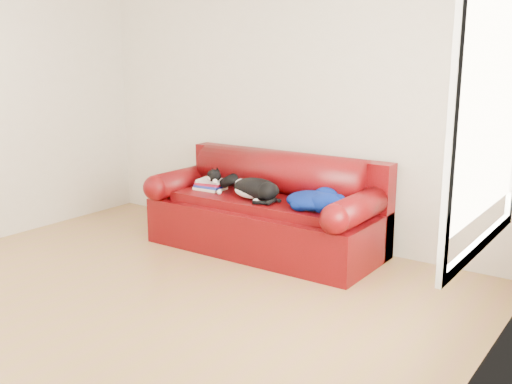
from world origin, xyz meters
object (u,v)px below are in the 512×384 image
sofa_base (265,225)px  book_stack (211,185)px  cat (255,189)px  blanket (315,200)px

sofa_base → book_stack: 0.66m
sofa_base → cat: 0.38m
book_stack → blanket: (1.15, -0.05, 0.03)m
sofa_base → blanket: size_ratio=3.85×
sofa_base → cat: (-0.02, -0.13, 0.35)m
cat → blanket: bearing=18.9°
sofa_base → book_stack: book_stack is taller
book_stack → blanket: size_ratio=0.51×
book_stack → blanket: 1.15m
cat → blanket: 0.59m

